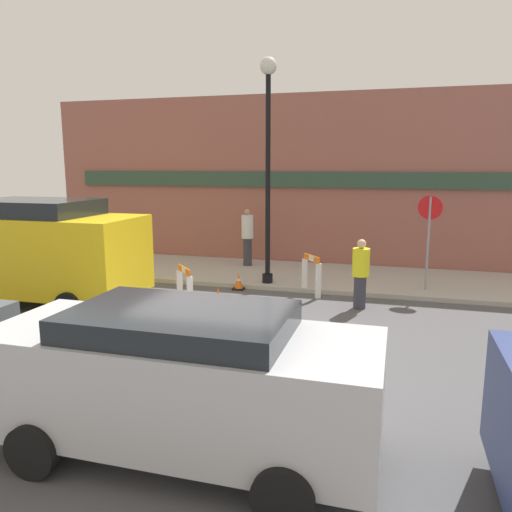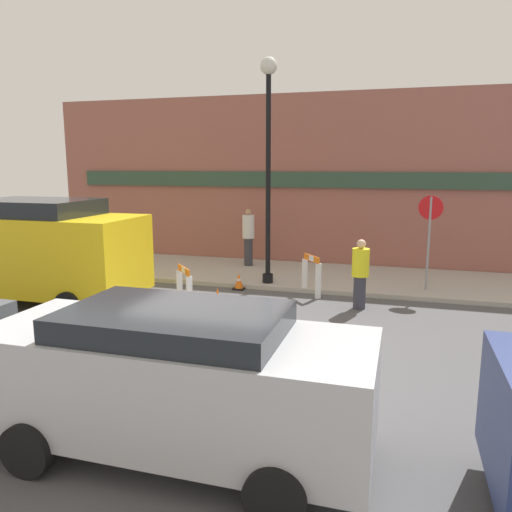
# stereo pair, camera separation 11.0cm
# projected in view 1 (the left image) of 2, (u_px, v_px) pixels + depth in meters

# --- Properties ---
(ground_plane) EXTENTS (60.00, 60.00, 0.00)m
(ground_plane) POSITION_uv_depth(u_px,v_px,m) (221.00, 352.00, 8.83)
(ground_plane) COLOR #4C4C4F
(sidewalk_slab) EXTENTS (18.00, 3.58, 0.12)m
(sidewalk_slab) POSITION_uv_depth(u_px,v_px,m) (293.00, 275.00, 14.77)
(sidewalk_slab) COLOR #ADA89E
(sidewalk_slab) RESTS_ON ground_plane
(storefront_facade) EXTENTS (18.00, 0.22, 5.50)m
(storefront_facade) POSITION_uv_depth(u_px,v_px,m) (306.00, 181.00, 16.04)
(storefront_facade) COLOR #93564C
(storefront_facade) RESTS_ON ground_plane
(streetlamp_post) EXTENTS (0.44, 0.44, 5.83)m
(streetlamp_post) POSITION_uv_depth(u_px,v_px,m) (268.00, 143.00, 12.90)
(streetlamp_post) COLOR black
(streetlamp_post) RESTS_ON sidewalk_slab
(stop_sign) EXTENTS (0.59, 0.17, 2.41)m
(stop_sign) POSITION_uv_depth(u_px,v_px,m) (429.00, 227.00, 12.48)
(stop_sign) COLOR gray
(stop_sign) RESTS_ON sidewalk_slab
(barricade_0) EXTENTS (0.64, 0.69, 0.98)m
(barricade_0) POSITION_uv_depth(u_px,v_px,m) (185.00, 286.00, 11.44)
(barricade_0) COLOR white
(barricade_0) RESTS_ON ground_plane
(barricade_1) EXTENTS (0.59, 0.68, 1.03)m
(barricade_1) POSITION_uv_depth(u_px,v_px,m) (311.00, 274.00, 12.61)
(barricade_1) COLOR white
(barricade_1) RESTS_ON ground_plane
(traffic_cone_0) EXTENTS (0.30, 0.30, 0.45)m
(traffic_cone_0) POSITION_uv_depth(u_px,v_px,m) (239.00, 281.00, 13.25)
(traffic_cone_0) COLOR black
(traffic_cone_0) RESTS_ON ground_plane
(traffic_cone_1) EXTENTS (0.30, 0.30, 0.60)m
(traffic_cone_1) POSITION_uv_depth(u_px,v_px,m) (218.00, 301.00, 11.10)
(traffic_cone_1) COLOR black
(traffic_cone_1) RESTS_ON ground_plane
(traffic_cone_2) EXTENTS (0.30, 0.30, 0.62)m
(traffic_cone_2) POSITION_uv_depth(u_px,v_px,m) (227.00, 308.00, 10.51)
(traffic_cone_2) COLOR black
(traffic_cone_2) RESTS_ON ground_plane
(person_worker) EXTENTS (0.40, 0.40, 1.61)m
(person_worker) POSITION_uv_depth(u_px,v_px,m) (361.00, 272.00, 11.38)
(person_worker) COLOR #33333D
(person_worker) RESTS_ON ground_plane
(person_pedestrian) EXTENTS (0.38, 0.38, 1.80)m
(person_pedestrian) POSITION_uv_depth(u_px,v_px,m) (247.00, 235.00, 15.69)
(person_pedestrian) COLOR #33333D
(person_pedestrian) RESTS_ON sidewalk_slab
(parked_car_1) EXTENTS (4.37, 1.83, 1.72)m
(parked_car_1) POSITION_uv_depth(u_px,v_px,m) (182.00, 374.00, 5.55)
(parked_car_1) COLOR #B7BABF
(parked_car_1) RESTS_ON ground_plane
(work_van) EXTENTS (5.03, 2.27, 2.47)m
(work_van) POSITION_uv_depth(u_px,v_px,m) (37.00, 247.00, 11.89)
(work_van) COLOR yellow
(work_van) RESTS_ON ground_plane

